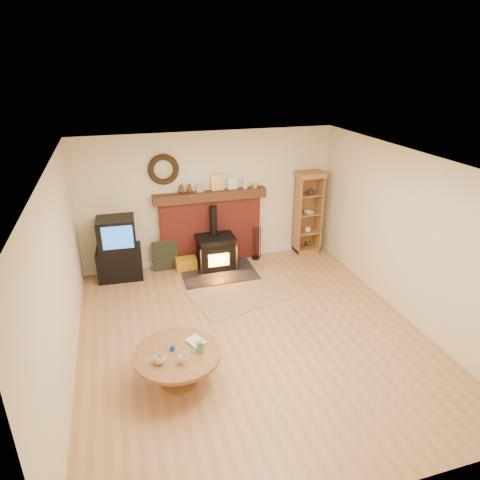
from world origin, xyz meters
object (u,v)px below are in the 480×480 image
object	(u,v)px
curio_cabinet	(307,213)
coffee_table	(178,358)
tv_unit	(118,250)
wood_stove	(216,254)

from	to	relation	value
curio_cabinet	coffee_table	size ratio (longest dim) A/B	1.58
tv_unit	curio_cabinet	world-z (taller)	curio_cabinet
wood_stove	tv_unit	world-z (taller)	wood_stove
wood_stove	curio_cabinet	xyz separation A→B (m)	(2.02, 0.28, 0.55)
tv_unit	coffee_table	xyz separation A→B (m)	(0.60, -3.18, -0.19)
tv_unit	curio_cabinet	bearing A→B (deg)	1.25
tv_unit	coffee_table	world-z (taller)	tv_unit
wood_stove	tv_unit	distance (m)	1.83
wood_stove	curio_cabinet	size ratio (longest dim) A/B	0.80
wood_stove	curio_cabinet	world-z (taller)	curio_cabinet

